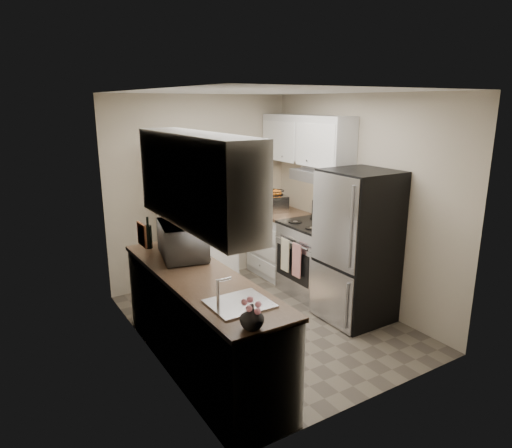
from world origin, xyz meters
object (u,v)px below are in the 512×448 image
object	(u,v)px
refrigerator	(358,247)
toaster_oven	(274,203)
wine_bottle	(148,234)
pantry_cabinet	(198,215)
microwave	(183,240)
electric_range	(313,258)

from	to	relation	value
refrigerator	toaster_oven	distance (m)	1.68
toaster_oven	wine_bottle	bearing A→B (deg)	-145.97
pantry_cabinet	toaster_oven	bearing A→B (deg)	-2.59
pantry_cabinet	microwave	bearing A→B (deg)	-120.27
pantry_cabinet	toaster_oven	distance (m)	1.15
wine_bottle	toaster_oven	distance (m)	2.18
pantry_cabinet	refrigerator	xyz separation A→B (m)	(1.14, -1.73, -0.15)
microwave	pantry_cabinet	bearing A→B (deg)	-18.14
microwave	toaster_oven	xyz separation A→B (m)	(1.86, 1.16, -0.06)
refrigerator	toaster_oven	size ratio (longest dim) A/B	4.36
pantry_cabinet	toaster_oven	size ratio (longest dim) A/B	5.12
pantry_cabinet	microwave	world-z (taller)	pantry_cabinet
refrigerator	microwave	distance (m)	1.93
microwave	toaster_oven	distance (m)	2.19
electric_range	toaster_oven	world-z (taller)	toaster_oven
refrigerator	wine_bottle	size ratio (longest dim) A/B	5.56
pantry_cabinet	microwave	xyz separation A→B (m)	(-0.71, -1.22, 0.09)
pantry_cabinet	electric_range	size ratio (longest dim) A/B	1.77
microwave	wine_bottle	xyz separation A→B (m)	(-0.20, 0.45, -0.02)
wine_bottle	toaster_oven	xyz separation A→B (m)	(2.06, 0.72, -0.04)
electric_range	refrigerator	size ratio (longest dim) A/B	0.66
refrigerator	toaster_oven	world-z (taller)	refrigerator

